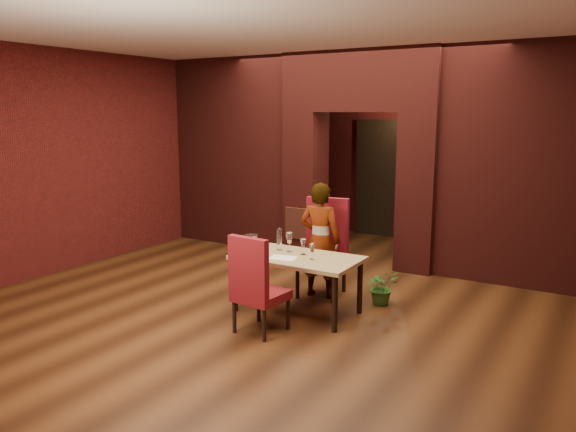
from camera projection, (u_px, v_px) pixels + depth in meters
name	position (u px, v px, depth m)	size (l,w,h in m)	color
floor	(293.00, 296.00, 7.14)	(8.00, 8.00, 0.00)	#442511
ceiling	(294.00, 34.00, 6.55)	(7.00, 8.00, 0.04)	silver
wall_back	(405.00, 151.00, 10.21)	(7.00, 0.04, 3.20)	maroon
wall_left	(98.00, 158.00, 8.62)	(0.04, 8.00, 3.20)	maroon
pillar_left	(306.00, 184.00, 9.09)	(0.55, 0.55, 2.30)	maroon
pillar_right	(420.00, 193.00, 8.13)	(0.55, 0.55, 2.30)	maroon
lintel	(362.00, 81.00, 8.31)	(2.45, 0.55, 0.90)	maroon
wing_wall_left	(235.00, 153.00, 9.73)	(2.27, 0.35, 3.20)	maroon
wing_wall_right	(527.00, 167.00, 7.32)	(2.27, 0.35, 3.20)	maroon
vent_panel	(296.00, 223.00, 8.95)	(0.40, 0.03, 0.50)	#A3452F
rear_door	(382.00, 180.00, 10.46)	(0.90, 0.08, 2.10)	black
rear_door_frame	(381.00, 180.00, 10.43)	(1.02, 0.04, 2.22)	black
dining_table	(297.00, 284.00, 6.51)	(1.44, 0.81, 0.67)	tan
chair_far	(321.00, 248.00, 7.07)	(0.56, 0.56, 1.23)	maroon
chair_near	(261.00, 283.00, 5.90)	(0.48, 0.48, 1.06)	maroon
person_seated	(320.00, 240.00, 7.01)	(0.53, 0.35, 1.46)	silver
wine_glass_a	(289.00, 242.00, 6.62)	(0.09, 0.09, 0.23)	white
wine_glass_b	(303.00, 247.00, 6.50)	(0.08, 0.08, 0.18)	white
wine_glass_c	(312.00, 252.00, 6.28)	(0.07, 0.07, 0.18)	white
tasting_sheet	(283.00, 258.00, 6.37)	(0.29, 0.22, 0.00)	white
wine_bucket	(251.00, 243.00, 6.63)	(0.17, 0.17, 0.21)	#ADACB3
water_bottle	(279.00, 239.00, 6.72)	(0.06, 0.06, 0.27)	white
potted_plant	(382.00, 287.00, 6.80)	(0.39, 0.34, 0.43)	#2C6222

